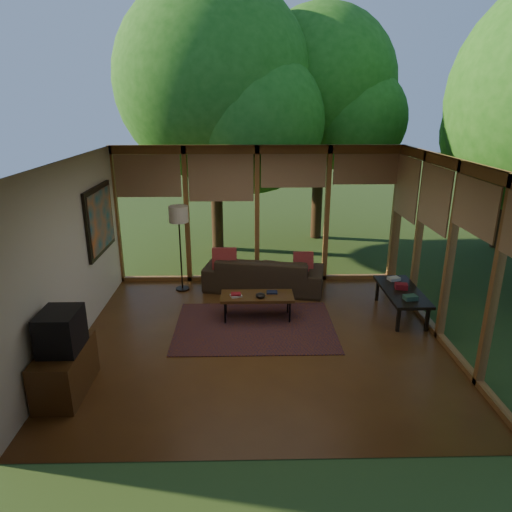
{
  "coord_description": "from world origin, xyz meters",
  "views": [
    {
      "loc": [
        -0.22,
        -6.23,
        3.43
      ],
      "look_at": [
        -0.06,
        0.7,
        1.11
      ],
      "focal_mm": 32.0,
      "sensor_mm": 36.0,
      "label": 1
    }
  ],
  "objects_px": {
    "media_cabinet": "(65,371)",
    "side_console": "(402,292)",
    "sofa": "(264,273)",
    "floor_lamp": "(179,219)",
    "television": "(61,331)",
    "coffee_table": "(257,297)"
  },
  "relations": [
    {
      "from": "media_cabinet",
      "to": "side_console",
      "type": "xyz_separation_m",
      "value": [
        4.87,
        2.09,
        0.11
      ]
    },
    {
      "from": "media_cabinet",
      "to": "side_console",
      "type": "height_order",
      "value": "media_cabinet"
    },
    {
      "from": "sofa",
      "to": "floor_lamp",
      "type": "xyz_separation_m",
      "value": [
        -1.58,
        0.01,
        1.08
      ]
    },
    {
      "from": "sofa",
      "to": "media_cabinet",
      "type": "height_order",
      "value": "sofa"
    },
    {
      "from": "sofa",
      "to": "media_cabinet",
      "type": "relative_size",
      "value": 2.26
    },
    {
      "from": "media_cabinet",
      "to": "television",
      "type": "distance_m",
      "value": 0.55
    },
    {
      "from": "media_cabinet",
      "to": "television",
      "type": "xyz_separation_m",
      "value": [
        0.02,
        0.0,
        0.55
      ]
    },
    {
      "from": "floor_lamp",
      "to": "coffee_table",
      "type": "height_order",
      "value": "floor_lamp"
    },
    {
      "from": "sofa",
      "to": "floor_lamp",
      "type": "distance_m",
      "value": 1.91
    },
    {
      "from": "media_cabinet",
      "to": "sofa",
      "type": "bearing_deg",
      "value": 51.77
    },
    {
      "from": "television",
      "to": "floor_lamp",
      "type": "distance_m",
      "value": 3.48
    },
    {
      "from": "television",
      "to": "floor_lamp",
      "type": "height_order",
      "value": "floor_lamp"
    },
    {
      "from": "floor_lamp",
      "to": "sofa",
      "type": "bearing_deg",
      "value": -0.35
    },
    {
      "from": "television",
      "to": "side_console",
      "type": "height_order",
      "value": "television"
    },
    {
      "from": "sofa",
      "to": "television",
      "type": "relative_size",
      "value": 4.1
    },
    {
      "from": "media_cabinet",
      "to": "floor_lamp",
      "type": "bearing_deg",
      "value": 73.0
    },
    {
      "from": "media_cabinet",
      "to": "television",
      "type": "bearing_deg",
      "value": 0.0
    },
    {
      "from": "coffee_table",
      "to": "side_console",
      "type": "distance_m",
      "value": 2.44
    },
    {
      "from": "sofa",
      "to": "side_console",
      "type": "distance_m",
      "value": 2.58
    },
    {
      "from": "media_cabinet",
      "to": "side_console",
      "type": "distance_m",
      "value": 5.3
    },
    {
      "from": "floor_lamp",
      "to": "side_console",
      "type": "relative_size",
      "value": 1.18
    },
    {
      "from": "floor_lamp",
      "to": "side_console",
      "type": "xyz_separation_m",
      "value": [
        3.86,
        -1.2,
        -1.0
      ]
    }
  ]
}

